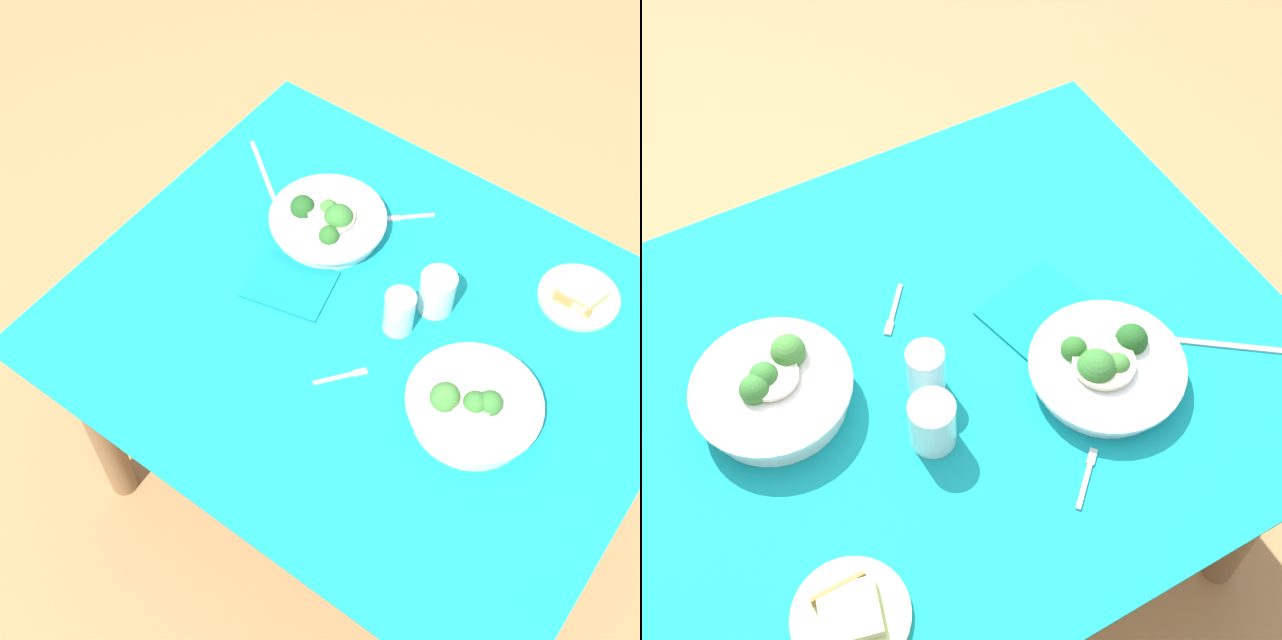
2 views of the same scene
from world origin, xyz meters
The scene contains 11 objects.
ground_plane centered at (0.00, 0.00, 0.00)m, with size 6.00×6.00×0.00m, color #9E7547.
dining_table centered at (0.00, 0.00, 0.61)m, with size 1.22×1.02×0.72m.
broccoli_bowl_far centered at (-0.23, 0.16, 0.75)m, with size 0.26×0.26×0.09m.
broccoli_bowl_near centered at (0.28, -0.06, 0.76)m, with size 0.26×0.26×0.11m.
bread_side_plate centered at (0.32, 0.32, 0.74)m, with size 0.17×0.17×0.04m.
water_glass_center centered at (0.05, 0.04, 0.77)m, with size 0.06×0.06×0.10m, color silver.
water_glass_side centered at (0.08, 0.13, 0.77)m, with size 0.08×0.08×0.10m, color silver.
fork_by_far_bowl centered at (-0.10, 0.30, 0.73)m, with size 0.09×0.08×0.00m.
fork_by_near_bowl centered at (0.03, -0.13, 0.73)m, with size 0.08×0.09×0.00m.
table_knife_left centered at (-0.46, 0.22, 0.73)m, with size 0.20×0.01×0.00m, color #B7B7BC.
napkin_folded_upper centered at (-0.20, -0.01, 0.73)m, with size 0.18×0.14×0.01m, color #0F777D.
Camera 2 is at (0.36, 0.73, 1.97)m, focal length 48.54 mm.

